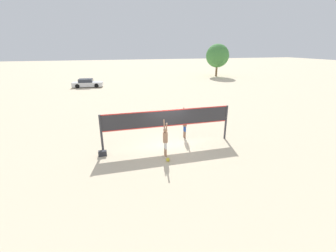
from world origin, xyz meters
name	(u,v)px	position (x,y,z in m)	size (l,w,h in m)	color
ground_plane	(168,145)	(0.00, 0.00, 0.00)	(200.00, 200.00, 0.00)	beige
volleyball_net	(168,121)	(0.00, 0.00, 1.63)	(8.30, 0.14, 2.35)	#38383D
player_spiker	(165,138)	(-0.56, -1.49, 1.13)	(0.28, 0.71, 2.14)	tan
player_blocker	(185,123)	(1.45, 0.89, 1.10)	(0.28, 0.70, 2.10)	#8C664C
volleyball	(168,160)	(-0.60, -2.16, 0.11)	(0.21, 0.21, 0.21)	yellow
gear_bag	(103,153)	(-4.11, -0.50, 0.16)	(0.47, 0.25, 0.31)	#2D2D33
parked_car_near	(87,83)	(-6.43, 24.44, 0.58)	(4.68, 2.15, 1.28)	silver
tree_left_cluster	(217,56)	(19.17, 31.32, 4.19)	(4.73, 4.73, 6.57)	brown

